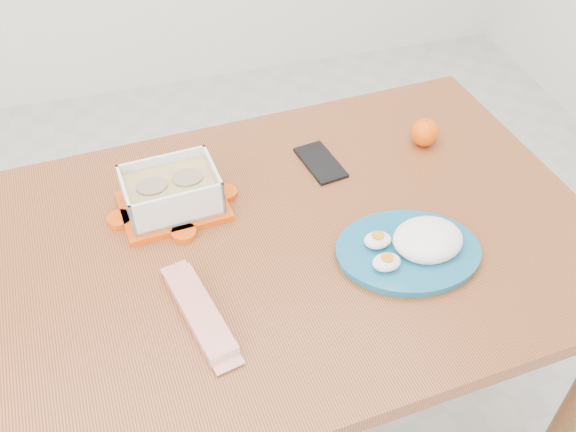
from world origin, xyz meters
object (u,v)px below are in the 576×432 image
object	(u,v)px
food_container	(171,192)
smartphone	(321,162)
dining_table	(288,264)
orange_fruit	(425,132)
rice_plate	(415,245)

from	to	relation	value
food_container	smartphone	distance (m)	0.37
dining_table	orange_fruit	world-z (taller)	orange_fruit
rice_plate	food_container	bearing A→B (deg)	159.29
rice_plate	orange_fruit	bearing A→B (deg)	72.84
dining_table	rice_plate	distance (m)	0.29
food_container	orange_fruit	world-z (taller)	food_container
orange_fruit	smartphone	xyz separation A→B (m)	(-0.27, -0.00, -0.03)
food_container	smartphone	size ratio (longest dim) A/B	1.63
dining_table	food_container	distance (m)	0.30
dining_table	orange_fruit	bearing A→B (deg)	23.70
rice_plate	smartphone	distance (m)	0.35
smartphone	rice_plate	bearing A→B (deg)	-84.08
dining_table	orange_fruit	distance (m)	0.49
food_container	dining_table	bearing A→B (deg)	-40.37
dining_table	orange_fruit	size ratio (longest dim) A/B	19.96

